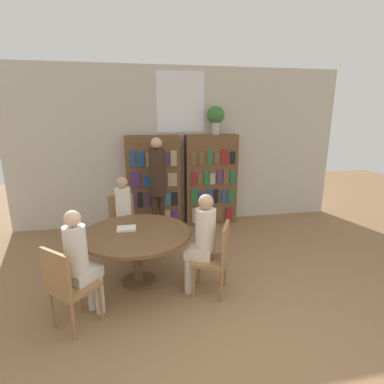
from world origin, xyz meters
TOP-DOWN VIEW (x-y plane):
  - ground_plane at (0.00, 0.00)m, footprint 16.00×16.00m
  - wall_back at (0.00, 3.75)m, footprint 6.40×0.07m
  - bookshelf_left at (-0.56, 3.55)m, footprint 1.00×0.34m
  - bookshelf_right at (0.56, 3.55)m, footprint 1.00×0.34m
  - flower_vase at (0.64, 3.56)m, footprint 0.33×0.33m
  - reading_table at (-0.92, 1.54)m, footprint 1.38×1.38m
  - chair_near_camera at (-1.62, 0.78)m, footprint 0.57×0.57m
  - chair_left_side at (-1.13, 2.54)m, footprint 0.47×0.47m
  - chair_far_side at (0.01, 1.11)m, footprint 0.53×0.53m
  - seated_reader_left at (-1.09, 2.36)m, footprint 0.29×0.37m
  - seated_reader_right at (-0.16, 1.19)m, footprint 0.39×0.35m
  - seated_reader_back at (-1.49, 0.92)m, footprint 0.38×0.39m
  - librarian_standing at (-0.52, 3.05)m, footprint 0.28×0.55m
  - open_book_on_table at (-1.05, 1.64)m, footprint 0.24×0.18m

SIDE VIEW (x-z plane):
  - ground_plane at x=0.00m, z-range 0.00..0.00m
  - chair_near_camera at x=-1.62m, z-range 0.05..0.95m
  - chair_left_side at x=-1.13m, z-range 0.05..0.95m
  - chair_far_side at x=0.01m, z-range 0.05..0.95m
  - reading_table at x=-0.92m, z-range 0.25..0.96m
  - seated_reader_back at x=-1.49m, z-range 0.06..1.30m
  - seated_reader_left at x=-1.09m, z-range 0.07..1.31m
  - seated_reader_right at x=-0.16m, z-range 0.08..1.33m
  - open_book_on_table at x=-1.05m, z-range 0.70..0.73m
  - bookshelf_right at x=0.56m, z-range 0.00..1.75m
  - bookshelf_left at x=-0.56m, z-range 0.00..1.75m
  - librarian_standing at x=-0.52m, z-range 0.19..1.95m
  - wall_back at x=0.00m, z-range 0.01..3.01m
  - flower_vase at x=0.64m, z-range 1.82..2.35m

